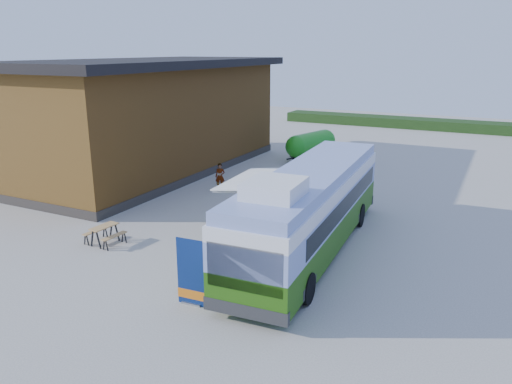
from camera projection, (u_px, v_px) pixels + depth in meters
The scene contains 10 objects.
ground at pixel (210, 245), 21.62m from camera, with size 100.00×100.00×0.00m, color #BCB7AD.
barn at pixel (154, 119), 33.73m from camera, with size 9.60×21.20×7.50m.
hedge at pixel (474, 127), 50.68m from camera, with size 40.00×3.00×1.00m, color #264419.
bus at pixel (310, 207), 20.39m from camera, with size 3.55×13.36×4.06m.
awning at pixel (263, 175), 21.38m from camera, with size 2.92×4.43×0.52m.
banner at pixel (191, 278), 16.30m from camera, with size 1.01×0.22×2.33m.
picnic_table at pixel (104, 230), 21.55m from camera, with size 1.53×1.38×0.82m.
person_a at pixel (220, 176), 29.93m from camera, with size 0.58×0.38×1.58m, color #999999.
person_b at pixel (268, 215), 23.01m from camera, with size 0.78×0.61×1.61m, color #999999.
slurry_tanker at pixel (311, 144), 37.98m from camera, with size 2.60×5.43×2.06m.
Camera 1 is at (10.80, -17.11, 8.19)m, focal length 35.00 mm.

